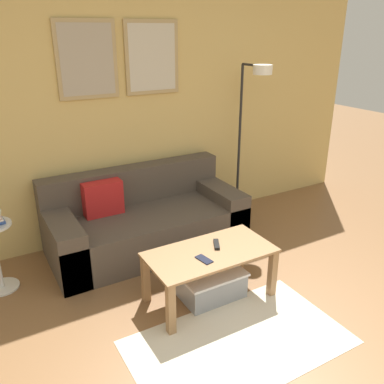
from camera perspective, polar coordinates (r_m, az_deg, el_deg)
name	(u,v)px	position (r m, az deg, el deg)	size (l,w,h in m)	color
wall_back	(133,108)	(4.09, -8.31, 11.64)	(5.60, 0.09, 2.55)	#D6B76B
area_rug	(239,342)	(2.99, 6.58, -20.18)	(1.49, 0.86, 0.01)	beige
couch	(145,222)	(3.98, -6.65, -4.15)	(1.84, 0.84, 0.74)	#4C4238
coffee_table	(210,260)	(3.18, 2.54, -9.55)	(0.98, 0.51, 0.42)	#997047
storage_bin	(210,283)	(3.33, 2.58, -12.64)	(0.51, 0.37, 0.22)	gray
floor_lamp	(251,117)	(4.30, 8.29, 10.33)	(0.23, 0.53, 1.69)	black
remote_control	(217,244)	(3.22, 3.46, -7.33)	(0.04, 0.15, 0.02)	black
cell_phone	(204,259)	(3.03, 1.70, -9.43)	(0.07, 0.14, 0.01)	#1E2338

